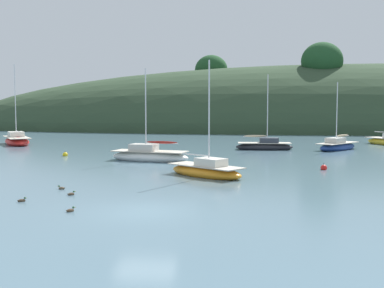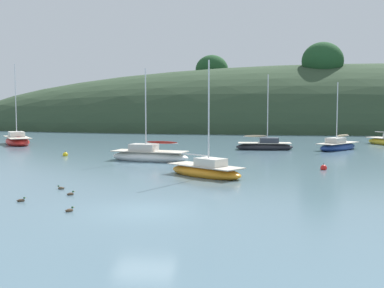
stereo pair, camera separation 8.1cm
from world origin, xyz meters
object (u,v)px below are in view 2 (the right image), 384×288
Objects in this scene: duck_straggler at (71,194)px; duck_lead at (70,210)px; sailboat_navy_dinghy at (17,141)px; duck_lone_left at (21,200)px; sailboat_black_sloop at (265,146)px; duck_lone_right at (61,188)px; mooring_buoy_inner at (65,155)px; sailboat_yellow_far at (206,171)px; mooring_buoy_outer at (324,168)px; sailboat_blue_center at (149,156)px; sailboat_teal_outer at (338,146)px.

duck_lead is (1.24, -3.60, 0.00)m from duck_straggler.
sailboat_navy_dinghy reaches higher than duck_lone_left.
sailboat_navy_dinghy is 34.41m from duck_lone_left.
sailboat_black_sloop is (27.17, -3.67, -0.06)m from sailboat_navy_dinghy.
sailboat_black_sloop reaches higher than duck_lone_right.
mooring_buoy_inner is at bearing -49.87° from sailboat_navy_dinghy.
sailboat_navy_dinghy is 31.70m from duck_lone_right.
mooring_buoy_inner is 1.41× the size of duck_lone_left.
duck_lone_left is 1.03× the size of duck_straggler.
duck_lone_left is (-7.77, -8.72, -0.29)m from sailboat_yellow_far.
sailboat_black_sloop is at bearing 24.53° from mooring_buoy_inner.
sailboat_navy_dinghy is 35.57m from mooring_buoy_outer.
sailboat_navy_dinghy is 1.26× the size of sailboat_yellow_far.
sailboat_blue_center reaches higher than duck_lone_left.
mooring_buoy_inner is at bearing 140.20° from sailboat_yellow_far.
sailboat_blue_center reaches higher than duck_lead.
duck_lone_right is at bearing -99.10° from sailboat_blue_center.
duck_straggler is at bearing -55.63° from duck_lone_right.
duck_lone_left is (-12.31, -27.36, -0.31)m from sailboat_black_sloop.
sailboat_yellow_far is at bearing -121.40° from sailboat_teal_outer.
sailboat_teal_outer reaches higher than mooring_buoy_inner.
sailboat_black_sloop is 1.01× the size of sailboat_blue_center.
sailboat_yellow_far is at bearing -39.80° from mooring_buoy_inner.
sailboat_yellow_far reaches higher than duck_lead.
sailboat_yellow_far reaches higher than sailboat_teal_outer.
duck_lead is (7.98, -21.24, -0.07)m from mooring_buoy_inner.
mooring_buoy_inner is at bearing 104.64° from duck_lone_left.
sailboat_black_sloop reaches higher than duck_straggler.
sailboat_teal_outer is at bearing 18.80° from mooring_buoy_inner.
mooring_buoy_outer is (-3.90, -15.28, -0.24)m from sailboat_teal_outer.
sailboat_teal_outer is 30.81m from duck_lone_right.
duck_lead is at bearing -131.37° from mooring_buoy_outer.
mooring_buoy_inner reaches higher than duck_lead.
sailboat_teal_outer is at bearing 52.39° from duck_lone_right.
duck_straggler and duck_lone_right have the same top height.
duck_lone_right is at bearing 79.93° from duck_lone_left.
duck_lead is at bearing -71.05° from duck_straggler.
sailboat_blue_center is at bearing 80.90° from duck_lone_right.
sailboat_teal_outer reaches higher than duck_lone_left.
duck_lone_right is (-14.90, -9.12, -0.07)m from mooring_buoy_outer.
duck_lone_right is at bearing -60.82° from sailboat_navy_dinghy.
duck_lone_left is at bearing -124.94° from sailboat_teal_outer.
sailboat_navy_dinghy is at bearing 119.18° from duck_lone_right.
sailboat_teal_outer is (11.62, 19.04, 0.02)m from sailboat_yellow_far.
sailboat_blue_center is at bearing -146.54° from sailboat_teal_outer.
duck_lone_left is at bearing -131.70° from sailboat_yellow_far.
mooring_buoy_outer is at bearing 25.94° from sailboat_yellow_far.
sailboat_black_sloop is 1.11× the size of sailboat_teal_outer.
sailboat_yellow_far is 9.48m from sailboat_blue_center.
sailboat_teal_outer reaches higher than duck_lead.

